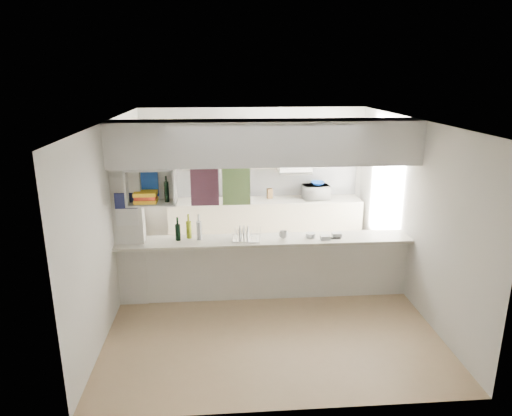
{
  "coord_description": "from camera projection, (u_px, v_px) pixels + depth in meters",
  "views": [
    {
      "loc": [
        -0.61,
        -6.12,
        3.19
      ],
      "look_at": [
        -0.1,
        0.5,
        1.23
      ],
      "focal_mm": 32.0,
      "sensor_mm": 36.0,
      "label": 1
    }
  ],
  "objects": [
    {
      "name": "microwave",
      "position": [
        316.0,
        192.0,
        8.58
      ],
      "size": [
        0.51,
        0.37,
        0.27
      ],
      "primitive_type": "imported",
      "rotation": [
        0.0,
        0.0,
        3.23
      ],
      "color": "white",
      "rests_on": "bench_top"
    },
    {
      "name": "ceiling",
      "position": [
        266.0,
        120.0,
        6.06
      ],
      "size": [
        4.8,
        4.8,
        0.0
      ],
      "primitive_type": "plane",
      "color": "white",
      "rests_on": "wall_back"
    },
    {
      "name": "wall_left",
      "position": [
        114.0,
        217.0,
        6.27
      ],
      "size": [
        0.0,
        4.8,
        4.8
      ],
      "primitive_type": "plane",
      "rotation": [
        1.57,
        0.0,
        1.57
      ],
      "color": "silver",
      "rests_on": "floor"
    },
    {
      "name": "cup",
      "position": [
        283.0,
        235.0,
        6.5
      ],
      "size": [
        0.14,
        0.14,
        0.1
      ],
      "primitive_type": "imported",
      "rotation": [
        0.0,
        0.0,
        -0.06
      ],
      "color": "white",
      "rests_on": "dish_rack"
    },
    {
      "name": "bowl",
      "position": [
        317.0,
        183.0,
        8.54
      ],
      "size": [
        0.26,
        0.26,
        0.06
      ],
      "primitive_type": "imported",
      "color": "navy",
      "rests_on": "microwave"
    },
    {
      "name": "dish_rack",
      "position": [
        246.0,
        234.0,
        6.48
      ],
      "size": [
        0.43,
        0.35,
        0.21
      ],
      "rotation": [
        0.0,
        0.0,
        -0.14
      ],
      "color": "silver",
      "rests_on": "breakfast_bar"
    },
    {
      "name": "wall_right",
      "position": [
        410.0,
        210.0,
        6.58
      ],
      "size": [
        0.0,
        4.8,
        4.8
      ],
      "primitive_type": "plane",
      "rotation": [
        1.57,
        0.0,
        -1.57
      ],
      "color": "silver",
      "rests_on": "floor"
    },
    {
      "name": "wine_bottles",
      "position": [
        189.0,
        230.0,
        6.48
      ],
      "size": [
        0.37,
        0.15,
        0.37
      ],
      "color": "black",
      "rests_on": "breakfast_bar"
    },
    {
      "name": "servery_partition",
      "position": [
        253.0,
        189.0,
        6.32
      ],
      "size": [
        4.2,
        0.5,
        2.6
      ],
      "color": "silver",
      "rests_on": "floor"
    },
    {
      "name": "plastic_tubs",
      "position": [
        322.0,
        236.0,
        6.56
      ],
      "size": [
        0.52,
        0.22,
        0.07
      ],
      "color": "silver",
      "rests_on": "breakfast_bar"
    },
    {
      "name": "floor",
      "position": [
        265.0,
        297.0,
        6.8
      ],
      "size": [
        4.8,
        4.8,
        0.0
      ],
      "primitive_type": "plane",
      "color": "tan",
      "rests_on": "ground"
    },
    {
      "name": "utensil_jar",
      "position": [
        238.0,
        196.0,
        8.55
      ],
      "size": [
        0.1,
        0.1,
        0.14
      ],
      "primitive_type": "cylinder",
      "color": "black",
      "rests_on": "bench_top"
    },
    {
      "name": "cubby_shelf",
      "position": [
        150.0,
        188.0,
        6.14
      ],
      "size": [
        0.65,
        0.35,
        0.5
      ],
      "color": "white",
      "rests_on": "bulkhead"
    },
    {
      "name": "kitchen_run",
      "position": [
        263.0,
        204.0,
        8.62
      ],
      "size": [
        3.6,
        0.63,
        2.24
      ],
      "color": "beige",
      "rests_on": "floor"
    },
    {
      "name": "wall_back",
      "position": [
        253.0,
        177.0,
        8.72
      ],
      "size": [
        4.2,
        0.0,
        4.2
      ],
      "primitive_type": "plane",
      "rotation": [
        1.57,
        0.0,
        0.0
      ],
      "color": "silver",
      "rests_on": "floor"
    },
    {
      "name": "knife_block",
      "position": [
        270.0,
        194.0,
        8.62
      ],
      "size": [
        0.11,
        0.1,
        0.19
      ],
      "primitive_type": "cube",
      "rotation": [
        0.0,
        0.0,
        0.28
      ],
      "color": "#543A1C",
      "rests_on": "bench_top"
    }
  ]
}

